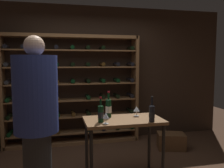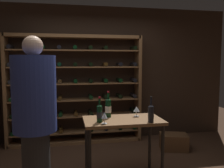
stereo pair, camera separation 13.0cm
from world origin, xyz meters
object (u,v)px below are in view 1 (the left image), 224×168
at_px(wine_rack, 72,90).
at_px(tasting_table, 123,127).
at_px(wine_glass_stemmed_center, 136,109).
at_px(wine_glass_stemmed_left, 106,116).
at_px(person_bystander_dark_jacket, 36,112).
at_px(wine_crate, 171,141).
at_px(wine_bottle_gold_foil, 109,108).
at_px(wine_bottle_amber_reserve, 101,113).
at_px(wine_bottle_green_slim, 152,113).

xyz_separation_m(wine_rack, tasting_table, (0.57, -1.59, -0.33)).
distance_m(wine_glass_stemmed_center, wine_glass_stemmed_left, 0.59).
relative_size(wine_rack, tasting_table, 2.48).
xyz_separation_m(wine_rack, wine_glass_stemmed_left, (0.29, -1.78, -0.12)).
bearing_deg(person_bystander_dark_jacket, tasting_table, -55.57).
bearing_deg(wine_glass_stemmed_left, wine_crate, 36.46).
relative_size(wine_crate, wine_bottle_gold_foil, 1.33).
distance_m(wine_bottle_gold_foil, wine_glass_stemmed_center, 0.40).
distance_m(wine_rack, wine_glass_stemmed_left, 1.81).
relative_size(wine_bottle_amber_reserve, wine_bottle_green_slim, 0.98).
bearing_deg(wine_rack, wine_crate, -22.56).
distance_m(wine_bottle_gold_foil, wine_glass_stemmed_left, 0.36).
relative_size(wine_bottle_green_slim, wine_glass_stemmed_left, 2.28).
relative_size(wine_glass_stemmed_center, wine_glass_stemmed_left, 0.97).
bearing_deg(person_bystander_dark_jacket, wine_crate, -41.53).
bearing_deg(wine_crate, wine_glass_stemmed_center, -140.99).
bearing_deg(wine_glass_stemmed_center, wine_crate, 39.01).
height_order(wine_glass_stemmed_center, wine_glass_stemmed_left, wine_glass_stemmed_left).
height_order(wine_rack, person_bystander_dark_jacket, wine_rack).
height_order(person_bystander_dark_jacket, wine_bottle_green_slim, person_bystander_dark_jacket).
height_order(wine_rack, wine_bottle_gold_foil, wine_rack).
height_order(wine_crate, wine_bottle_amber_reserve, wine_bottle_amber_reserve).
relative_size(tasting_table, wine_glass_stemmed_center, 7.42).
relative_size(person_bystander_dark_jacket, wine_crate, 3.92).
bearing_deg(person_bystander_dark_jacket, wine_bottle_amber_reserve, -57.55).
xyz_separation_m(wine_glass_stemmed_center, wine_glass_stemmed_left, (-0.50, -0.30, -0.00)).
bearing_deg(wine_bottle_amber_reserve, wine_bottle_green_slim, -11.32).
relative_size(wine_rack, wine_glass_stemmed_center, 18.39).
bearing_deg(wine_crate, wine_rack, 157.44).
relative_size(tasting_table, wine_bottle_green_slim, 3.18).
bearing_deg(tasting_table, wine_bottle_amber_reserve, -163.25).
distance_m(person_bystander_dark_jacket, wine_bottle_gold_foil, 1.00).
distance_m(tasting_table, wine_glass_stemmed_center, 0.32).
bearing_deg(person_bystander_dark_jacket, wine_glass_stemmed_left, -64.30).
relative_size(wine_rack, wine_glass_stemmed_left, 17.92).
height_order(wine_bottle_amber_reserve, wine_glass_stemmed_center, wine_bottle_amber_reserve).
height_order(wine_crate, wine_glass_stemmed_center, wine_glass_stemmed_center).
relative_size(wine_crate, wine_bottle_amber_reserve, 1.49).
distance_m(person_bystander_dark_jacket, wine_glass_stemmed_center, 1.36).
bearing_deg(person_bystander_dark_jacket, wine_rack, 6.37).
height_order(wine_bottle_amber_reserve, wine_glass_stemmed_left, wine_bottle_amber_reserve).
bearing_deg(wine_glass_stemmed_center, wine_glass_stemmed_left, -148.77).
xyz_separation_m(tasting_table, wine_glass_stemmed_left, (-0.28, -0.19, 0.20)).
distance_m(tasting_table, wine_glass_stemmed_left, 0.39).
bearing_deg(wine_glass_stemmed_center, wine_bottle_gold_foil, 175.12).
bearing_deg(wine_rack, wine_bottle_green_slim, -64.09).
bearing_deg(wine_bottle_green_slim, tasting_table, 143.83).
bearing_deg(tasting_table, wine_rack, 109.83).
bearing_deg(wine_rack, wine_glass_stemmed_left, -80.60).
distance_m(tasting_table, wine_bottle_amber_reserve, 0.41).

